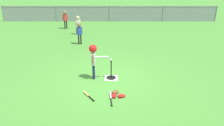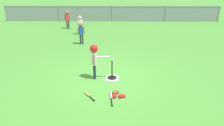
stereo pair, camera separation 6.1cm
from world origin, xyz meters
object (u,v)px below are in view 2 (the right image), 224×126
object	(u,v)px
batting_tee	(112,75)
glove_near_bats	(116,92)
fielder_near_left	(67,17)
fielder_near_right	(81,30)
spare_bat_silver	(111,96)
spare_bat_wood	(88,95)
fielder_deep_left	(80,22)
glove_tossed_aside	(114,96)
glove_by_plate	(122,96)
batter_child	(94,55)
baseball_on_tee	(112,60)

from	to	relation	value
batting_tee	glove_near_bats	xyz separation A→B (m)	(0.13, -1.00, -0.06)
fielder_near_left	fielder_near_right	size ratio (longest dim) A/B	1.06
spare_bat_silver	spare_bat_wood	xyz separation A→B (m)	(-0.68, 0.09, -0.00)
fielder_deep_left	spare_bat_wood	bearing A→B (deg)	-79.67
glove_tossed_aside	glove_by_plate	bearing A→B (deg)	-2.13
fielder_near_right	spare_bat_silver	size ratio (longest dim) A/B	1.53
spare_bat_silver	glove_tossed_aside	world-z (taller)	glove_tossed_aside
batter_child	spare_bat_wood	world-z (taller)	batter_child
fielder_near_left	glove_by_plate	bearing A→B (deg)	-68.72
batting_tee	glove_by_plate	size ratio (longest dim) A/B	2.64
batter_child	spare_bat_wood	bearing A→B (deg)	-95.35
glove_near_bats	glove_tossed_aside	world-z (taller)	same
fielder_near_left	spare_bat_silver	bearing A→B (deg)	-70.61
fielder_near_right	glove_near_bats	bearing A→B (deg)	-70.47
fielder_near_left	batter_child	bearing A→B (deg)	-71.59
spare_bat_silver	baseball_on_tee	bearing A→B (deg)	89.71
batter_child	fielder_near_left	size ratio (longest dim) A/B	1.01
glove_near_bats	glove_tossed_aside	size ratio (longest dim) A/B	0.99
batter_child	fielder_near_left	xyz separation A→B (m)	(-2.41, 7.24, -0.09)
fielder_deep_left	glove_by_plate	world-z (taller)	fielder_deep_left
batter_child	glove_tossed_aside	xyz separation A→B (m)	(0.65, -1.19, -0.81)
glove_near_bats	spare_bat_wood	bearing A→B (deg)	-169.66
fielder_deep_left	spare_bat_silver	world-z (taller)	fielder_deep_left
batting_tee	fielder_near_right	xyz separation A→B (m)	(-1.59, 3.84, 0.61)
batter_child	glove_by_plate	size ratio (longest dim) A/B	4.98
fielder_near_left	glove_by_plate	distance (m)	9.09
baseball_on_tee	batter_child	xyz separation A→B (m)	(-0.58, -0.01, 0.18)
baseball_on_tee	fielder_near_left	world-z (taller)	fielder_near_left
fielder_near_right	glove_near_bats	distance (m)	5.18
fielder_near_right	spare_bat_silver	bearing A→B (deg)	-72.68
fielder_deep_left	fielder_near_right	world-z (taller)	fielder_near_right
glove_tossed_aside	fielder_near_left	bearing A→B (deg)	109.95
fielder_deep_left	glove_near_bats	distance (m)	7.09
baseball_on_tee	glove_tossed_aside	bearing A→B (deg)	-86.47
glove_by_plate	glove_tossed_aside	distance (m)	0.23
fielder_near_left	spare_bat_wood	distance (m)	8.72
glove_tossed_aside	batting_tee	bearing A→B (deg)	93.53
baseball_on_tee	fielder_near_right	bearing A→B (deg)	112.50
fielder_deep_left	spare_bat_silver	xyz separation A→B (m)	(1.93, -6.99, -0.67)
baseball_on_tee	batter_child	distance (m)	0.60
fielder_near_left	glove_by_plate	size ratio (longest dim) A/B	4.91
fielder_near_right	glove_tossed_aside	bearing A→B (deg)	-71.73
batter_child	glove_by_plate	world-z (taller)	batter_child
fielder_deep_left	glove_tossed_aside	size ratio (longest dim) A/B	4.03
spare_bat_silver	spare_bat_wood	bearing A→B (deg)	172.23
spare_bat_wood	glove_tossed_aside	xyz separation A→B (m)	(0.76, -0.05, 0.01)
batter_child	spare_bat_wood	xyz separation A→B (m)	(-0.11, -1.13, -0.81)
fielder_near_left	spare_bat_wood	xyz separation A→B (m)	(2.30, -8.38, -0.72)
glove_by_plate	fielder_near_right	bearing A→B (deg)	110.53
baseball_on_tee	batting_tee	bearing A→B (deg)	0.00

